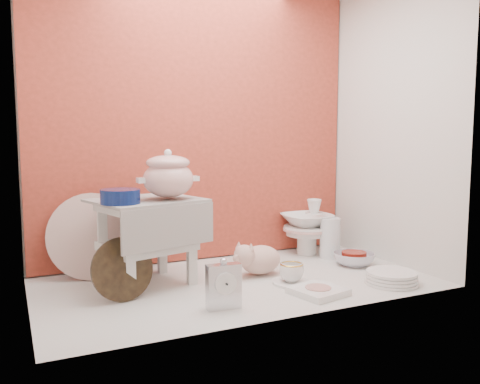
{
  "coord_description": "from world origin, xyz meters",
  "views": [
    {
      "loc": [
        -0.95,
        -2.04,
        0.67
      ],
      "look_at": [
        0.02,
        0.02,
        0.42
      ],
      "focal_mm": 37.13,
      "sensor_mm": 36.0,
      "label": 1
    }
  ],
  "objects_px": {
    "gold_rim_teacup": "(292,272)",
    "mantel_clock": "(224,284)",
    "dinner_plate_stack": "(392,277)",
    "step_stool": "(147,242)",
    "plush_pig": "(260,259)",
    "crystal_bowl": "(354,259)",
    "blue_white_vase": "(124,248)",
    "soup_tureen": "(168,174)",
    "porcelain_tower": "(307,227)",
    "floral_platter": "(91,236)"
  },
  "relations": [
    {
      "from": "soup_tureen",
      "to": "dinner_plate_stack",
      "type": "distance_m",
      "value": 1.13
    },
    {
      "from": "soup_tureen",
      "to": "mantel_clock",
      "type": "xyz_separation_m",
      "value": [
        0.1,
        -0.39,
        -0.41
      ]
    },
    {
      "from": "step_stool",
      "to": "plush_pig",
      "type": "bearing_deg",
      "value": -24.04
    },
    {
      "from": "mantel_clock",
      "to": "dinner_plate_stack",
      "type": "bearing_deg",
      "value": 2.38
    },
    {
      "from": "gold_rim_teacup",
      "to": "crystal_bowl",
      "type": "distance_m",
      "value": 0.49
    },
    {
      "from": "plush_pig",
      "to": "dinner_plate_stack",
      "type": "bearing_deg",
      "value": -28.18
    },
    {
      "from": "porcelain_tower",
      "to": "step_stool",
      "type": "bearing_deg",
      "value": -168.98
    },
    {
      "from": "gold_rim_teacup",
      "to": "crystal_bowl",
      "type": "xyz_separation_m",
      "value": [
        0.47,
        0.15,
        -0.02
      ]
    },
    {
      "from": "mantel_clock",
      "to": "porcelain_tower",
      "type": "relative_size",
      "value": 0.63
    },
    {
      "from": "dinner_plate_stack",
      "to": "gold_rim_teacup",
      "type": "bearing_deg",
      "value": 155.13
    },
    {
      "from": "floral_platter",
      "to": "gold_rim_teacup",
      "type": "xyz_separation_m",
      "value": [
        0.81,
        -0.49,
        -0.15
      ]
    },
    {
      "from": "soup_tureen",
      "to": "floral_platter",
      "type": "xyz_separation_m",
      "value": [
        -0.3,
        0.27,
        -0.3
      ]
    },
    {
      "from": "mantel_clock",
      "to": "crystal_bowl",
      "type": "distance_m",
      "value": 0.94
    },
    {
      "from": "floral_platter",
      "to": "plush_pig",
      "type": "relative_size",
      "value": 1.56
    },
    {
      "from": "blue_white_vase",
      "to": "step_stool",
      "type": "bearing_deg",
      "value": -74.79
    },
    {
      "from": "step_stool",
      "to": "gold_rim_teacup",
      "type": "bearing_deg",
      "value": -40.14
    },
    {
      "from": "porcelain_tower",
      "to": "crystal_bowl",
      "type": "bearing_deg",
      "value": -75.3
    },
    {
      "from": "floral_platter",
      "to": "gold_rim_teacup",
      "type": "height_order",
      "value": "floral_platter"
    },
    {
      "from": "gold_rim_teacup",
      "to": "dinner_plate_stack",
      "type": "bearing_deg",
      "value": -24.87
    },
    {
      "from": "dinner_plate_stack",
      "to": "floral_platter",
      "type": "bearing_deg",
      "value": 150.85
    },
    {
      "from": "blue_white_vase",
      "to": "gold_rim_teacup",
      "type": "bearing_deg",
      "value": -37.21
    },
    {
      "from": "mantel_clock",
      "to": "plush_pig",
      "type": "distance_m",
      "value": 0.51
    },
    {
      "from": "soup_tureen",
      "to": "gold_rim_teacup",
      "type": "bearing_deg",
      "value": -23.76
    },
    {
      "from": "gold_rim_teacup",
      "to": "soup_tureen",
      "type": "bearing_deg",
      "value": 156.24
    },
    {
      "from": "crystal_bowl",
      "to": "porcelain_tower",
      "type": "distance_m",
      "value": 0.36
    },
    {
      "from": "blue_white_vase",
      "to": "mantel_clock",
      "type": "bearing_deg",
      "value": -69.88
    },
    {
      "from": "plush_pig",
      "to": "dinner_plate_stack",
      "type": "height_order",
      "value": "plush_pig"
    },
    {
      "from": "soup_tureen",
      "to": "mantel_clock",
      "type": "relative_size",
      "value": 1.34
    },
    {
      "from": "mantel_clock",
      "to": "crystal_bowl",
      "type": "bearing_deg",
      "value": 23.8
    },
    {
      "from": "mantel_clock",
      "to": "soup_tureen",
      "type": "bearing_deg",
      "value": 108.04
    },
    {
      "from": "step_stool",
      "to": "plush_pig",
      "type": "xyz_separation_m",
      "value": [
        0.54,
        -0.08,
        -0.12
      ]
    },
    {
      "from": "dinner_plate_stack",
      "to": "step_stool",
      "type": "bearing_deg",
      "value": 155.03
    },
    {
      "from": "step_stool",
      "to": "crystal_bowl",
      "type": "distance_m",
      "value": 1.09
    },
    {
      "from": "floral_platter",
      "to": "gold_rim_teacup",
      "type": "distance_m",
      "value": 0.96
    },
    {
      "from": "gold_rim_teacup",
      "to": "mantel_clock",
      "type": "bearing_deg",
      "value": -157.75
    },
    {
      "from": "mantel_clock",
      "to": "porcelain_tower",
      "type": "height_order",
      "value": "porcelain_tower"
    },
    {
      "from": "mantel_clock",
      "to": "gold_rim_teacup",
      "type": "relative_size",
      "value": 1.78
    },
    {
      "from": "soup_tureen",
      "to": "plush_pig",
      "type": "bearing_deg",
      "value": -3.81
    },
    {
      "from": "blue_white_vase",
      "to": "dinner_plate_stack",
      "type": "height_order",
      "value": "blue_white_vase"
    },
    {
      "from": "step_stool",
      "to": "gold_rim_teacup",
      "type": "distance_m",
      "value": 0.67
    },
    {
      "from": "step_stool",
      "to": "crystal_bowl",
      "type": "relative_size",
      "value": 2.11
    },
    {
      "from": "soup_tureen",
      "to": "plush_pig",
      "type": "relative_size",
      "value": 1.01
    },
    {
      "from": "step_stool",
      "to": "soup_tureen",
      "type": "distance_m",
      "value": 0.33
    },
    {
      "from": "dinner_plate_stack",
      "to": "crystal_bowl",
      "type": "xyz_separation_m",
      "value": [
        0.05,
        0.34,
        0.0
      ]
    },
    {
      "from": "plush_pig",
      "to": "porcelain_tower",
      "type": "distance_m",
      "value": 0.53
    },
    {
      "from": "soup_tureen",
      "to": "porcelain_tower",
      "type": "relative_size",
      "value": 0.84
    },
    {
      "from": "plush_pig",
      "to": "dinner_plate_stack",
      "type": "distance_m",
      "value": 0.62
    },
    {
      "from": "mantel_clock",
      "to": "dinner_plate_stack",
      "type": "distance_m",
      "value": 0.83
    },
    {
      "from": "blue_white_vase",
      "to": "crystal_bowl",
      "type": "xyz_separation_m",
      "value": [
        1.13,
        -0.35,
        -0.09
      ]
    },
    {
      "from": "blue_white_vase",
      "to": "plush_pig",
      "type": "distance_m",
      "value": 0.67
    }
  ]
}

